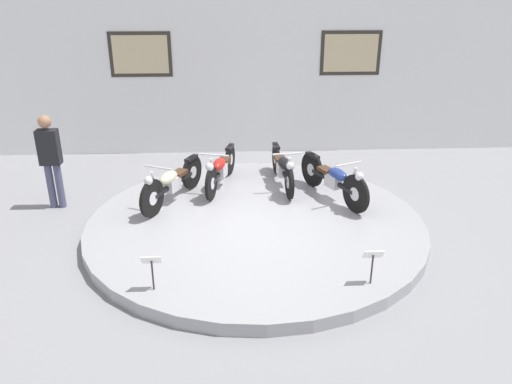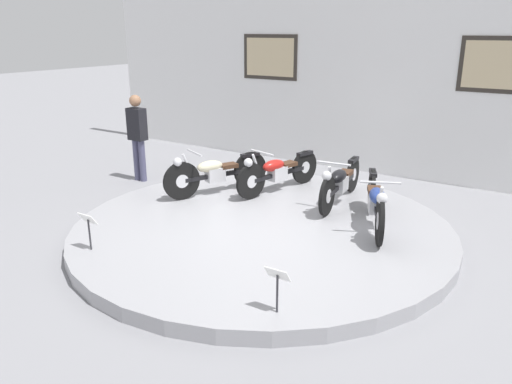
{
  "view_description": "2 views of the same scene",
  "coord_description": "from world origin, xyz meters",
  "views": [
    {
      "loc": [
        -0.37,
        -7.51,
        3.87
      ],
      "look_at": [
        0.01,
        0.11,
        0.64
      ],
      "focal_mm": 35.0,
      "sensor_mm": 36.0,
      "label": 1
    },
    {
      "loc": [
        3.65,
        -5.9,
        2.97
      ],
      "look_at": [
        -0.15,
        0.06,
        0.64
      ],
      "focal_mm": 35.0,
      "sensor_mm": 36.0,
      "label": 2
    }
  ],
  "objects": [
    {
      "name": "motorcycle_cream",
      "position": [
        -1.45,
        0.77,
        0.58
      ],
      "size": [
        0.92,
        1.83,
        0.8
      ],
      "color": "black",
      "rests_on": "display_platform"
    },
    {
      "name": "back_wall",
      "position": [
        0.0,
        4.28,
        2.13
      ],
      "size": [
        14.0,
        0.22,
        4.26
      ],
      "color": "white",
      "rests_on": "ground_plane"
    },
    {
      "name": "visitor_standing",
      "position": [
        -3.62,
        1.09,
        0.99
      ],
      "size": [
        0.36,
        0.23,
        1.74
      ],
      "color": "#4C4C6B",
      "rests_on": "ground_plane"
    },
    {
      "name": "display_platform",
      "position": [
        0.0,
        0.0,
        0.1
      ],
      "size": [
        5.6,
        5.6,
        0.19
      ],
      "primitive_type": "cylinder",
      "color": "#99999E",
      "rests_on": "ground_plane"
    },
    {
      "name": "motorcycle_red",
      "position": [
        -0.6,
        1.47,
        0.57
      ],
      "size": [
        0.65,
        1.92,
        0.79
      ],
      "color": "black",
      "rests_on": "display_platform"
    },
    {
      "name": "motorcycle_blue",
      "position": [
        1.45,
        0.77,
        0.59
      ],
      "size": [
        0.89,
        1.86,
        0.81
      ],
      "color": "black",
      "rests_on": "display_platform"
    },
    {
      "name": "ground_plane",
      "position": [
        0.0,
        0.0,
        0.0
      ],
      "size": [
        60.0,
        60.0,
        0.0
      ],
      "primitive_type": "plane",
      "color": "gray"
    },
    {
      "name": "info_placard_front_centre",
      "position": [
        1.42,
        -2.0,
        0.56
      ],
      "size": [
        0.26,
        0.11,
        0.51
      ],
      "color": "#333338",
      "rests_on": "display_platform"
    },
    {
      "name": "motorcycle_black",
      "position": [
        0.6,
        1.47,
        0.57
      ],
      "size": [
        0.54,
        1.97,
        0.79
      ],
      "color": "black",
      "rests_on": "display_platform"
    },
    {
      "name": "info_placard_front_left",
      "position": [
        -1.42,
        -2.0,
        0.56
      ],
      "size": [
        0.26,
        0.11,
        0.51
      ],
      "color": "#333338",
      "rests_on": "display_platform"
    }
  ]
}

